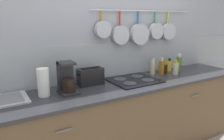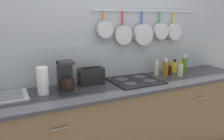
% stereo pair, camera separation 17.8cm
% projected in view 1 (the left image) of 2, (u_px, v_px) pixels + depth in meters
% --- Properties ---
extents(wall_back, '(7.20, 0.16, 2.60)m').
position_uv_depth(wall_back, '(109.00, 46.00, 2.61)').
color(wall_back, '#999EA8').
rests_on(wall_back, ground_plane).
extents(cabinet_base, '(3.23, 0.62, 0.85)m').
position_uv_depth(cabinet_base, '(125.00, 122.00, 2.51)').
color(cabinet_base, brown).
rests_on(cabinet_base, ground_plane).
extents(countertop, '(3.27, 0.64, 0.03)m').
position_uv_depth(countertop, '(125.00, 85.00, 2.41)').
color(countertop, '#2D2D33').
rests_on(countertop, cabinet_base).
extents(paper_towel_roll, '(0.11, 0.11, 0.26)m').
position_uv_depth(paper_towel_roll, '(43.00, 82.00, 2.01)').
color(paper_towel_roll, white).
rests_on(paper_towel_roll, countertop).
extents(coffee_maker, '(0.16, 0.22, 0.30)m').
position_uv_depth(coffee_maker, '(67.00, 80.00, 2.11)').
color(coffee_maker, '#262628').
rests_on(coffee_maker, countertop).
extents(toaster, '(0.29, 0.14, 0.19)m').
position_uv_depth(toaster, '(90.00, 76.00, 2.36)').
color(toaster, black).
rests_on(toaster, countertop).
extents(cooktop, '(0.55, 0.49, 0.01)m').
position_uv_depth(cooktop, '(134.00, 80.00, 2.53)').
color(cooktop, black).
rests_on(cooktop, countertop).
extents(bottle_olive_oil, '(0.07, 0.07, 0.20)m').
position_uv_depth(bottle_olive_oil, '(153.00, 67.00, 2.81)').
color(bottle_olive_oil, '#BFB799').
rests_on(bottle_olive_oil, countertop).
extents(bottle_hot_sauce, '(0.07, 0.07, 0.22)m').
position_uv_depth(bottle_hot_sauce, '(162.00, 67.00, 2.79)').
color(bottle_hot_sauce, '#8C5919').
rests_on(bottle_hot_sauce, countertop).
extents(bottle_sesame_oil, '(0.06, 0.06, 0.14)m').
position_uv_depth(bottle_sesame_oil, '(165.00, 69.00, 2.85)').
color(bottle_sesame_oil, '#33140F').
rests_on(bottle_sesame_oil, countertop).
extents(bottle_cooking_wine, '(0.07, 0.07, 0.18)m').
position_uv_depth(bottle_cooking_wine, '(176.00, 68.00, 2.79)').
color(bottle_cooking_wine, '#BFB799').
rests_on(bottle_cooking_wine, countertop).
extents(bottle_dish_soap, '(0.07, 0.07, 0.17)m').
position_uv_depth(bottle_dish_soap, '(169.00, 65.00, 2.99)').
color(bottle_dish_soap, yellow).
rests_on(bottle_dish_soap, countertop).
extents(bottle_vinegar, '(0.07, 0.07, 0.24)m').
position_uv_depth(bottle_vinegar, '(179.00, 64.00, 2.94)').
color(bottle_vinegar, '#4C721E').
rests_on(bottle_vinegar, countertop).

